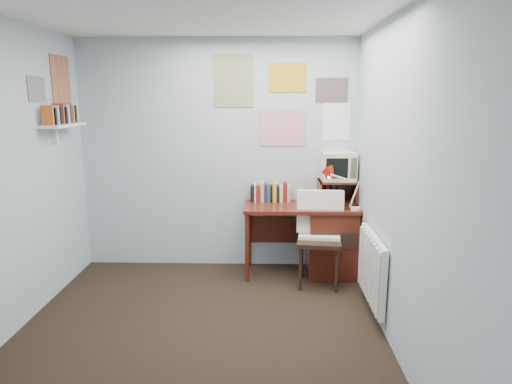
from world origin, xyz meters
The scene contains 14 objects.
ground centered at (0.00, 0.00, 0.00)m, with size 3.50×3.50×0.00m, color black.
back_wall centered at (0.00, 1.75, 1.25)m, with size 3.00×0.02×2.50m, color #A1B1B8.
right_wall centered at (1.50, 0.00, 1.25)m, with size 0.02×3.50×2.50m, color #A1B1B8.
ceiling centered at (0.00, 0.00, 2.50)m, with size 3.00×3.50×0.02m, color white.
desk centered at (1.17, 1.48, 0.41)m, with size 1.20×0.55×0.76m.
desk_chair centered at (1.07, 1.18, 0.46)m, with size 0.47×0.45×0.93m, color black.
desk_lamp centered at (1.44, 1.28, 0.95)m, with size 0.27×0.23×0.38m, color #A81A0B.
tv_riser centered at (1.29, 1.59, 0.89)m, with size 0.40×0.30×0.25m, color #541D13.
crt_tv centered at (1.30, 1.61, 1.17)m, with size 0.35×0.32×0.33m, color beige.
book_row centered at (0.66, 1.66, 0.87)m, with size 0.60×0.14×0.22m, color #541D13.
radiator centered at (1.46, 0.55, 0.42)m, with size 0.09×0.80×0.60m, color white.
wall_shelf centered at (-1.40, 1.10, 1.62)m, with size 0.20×0.62×0.24m, color white.
posters_back centered at (0.70, 1.74, 1.85)m, with size 1.20×0.01×0.90m, color white.
posters_left centered at (-1.49, 1.10, 2.00)m, with size 0.01×0.70×0.60m, color white.
Camera 1 is at (0.54, -3.21, 1.89)m, focal length 32.00 mm.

